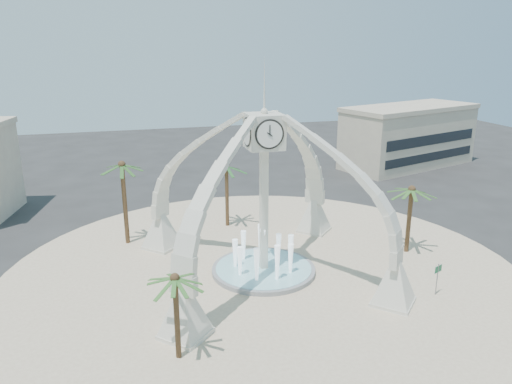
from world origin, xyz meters
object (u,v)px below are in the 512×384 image
object	(u,v)px
clock_tower	(264,192)
palm_east	(412,190)
street_sign	(438,273)
fountain	(264,269)
palm_west	(122,166)
palm_north	(226,167)
palm_south	(175,279)

from	to	relation	value
clock_tower	palm_east	world-z (taller)	clock_tower
street_sign	fountain	bearing A→B (deg)	124.08
clock_tower	fountain	world-z (taller)	clock_tower
palm_east	street_sign	world-z (taller)	palm_east
street_sign	palm_west	bearing A→B (deg)	119.19
fountain	palm_north	bearing A→B (deg)	92.24
palm_west	street_sign	size ratio (longest dim) A/B	3.29
fountain	palm_north	world-z (taller)	palm_north
palm_west	palm_south	xyz separation A→B (m)	(2.15, -18.06, -2.15)
clock_tower	palm_south	distance (m)	12.07
fountain	palm_west	xyz separation A→B (m)	(-9.90, 8.95, 6.76)
palm_south	palm_north	bearing A→B (deg)	69.77
palm_south	street_sign	world-z (taller)	palm_south
fountain	street_sign	xyz separation A→B (m)	(10.63, -6.80, 1.44)
palm_east	palm_north	world-z (taller)	palm_north
fountain	palm_south	size ratio (longest dim) A/B	1.43
palm_west	palm_north	bearing A→B (deg)	10.94
clock_tower	palm_south	bearing A→B (deg)	-130.39
clock_tower	palm_west	xyz separation A→B (m)	(-9.90, 8.95, 0.56)
fountain	palm_south	xyz separation A→B (m)	(-7.76, -9.12, 4.61)
fountain	palm_west	distance (m)	14.96
street_sign	palm_east	bearing A→B (deg)	49.83
clock_tower	palm_east	size ratio (longest dim) A/B	2.85
clock_tower	palm_west	world-z (taller)	clock_tower
palm_east	palm_north	xyz separation A→B (m)	(-13.25, 10.31, 0.37)
palm_east	street_sign	xyz separation A→B (m)	(-2.20, -7.27, -3.76)
palm_west	palm_north	distance (m)	9.73
clock_tower	palm_west	size ratio (longest dim) A/B	2.26
palm_east	street_sign	distance (m)	8.47
fountain	palm_east	world-z (taller)	palm_east
palm_east	palm_west	xyz separation A→B (m)	(-22.74, 8.48, 1.56)
palm_south	palm_east	bearing A→B (deg)	24.97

